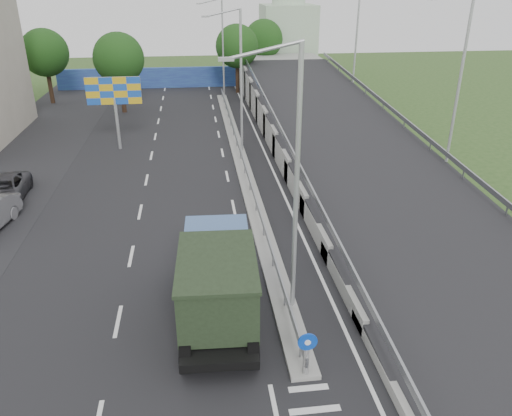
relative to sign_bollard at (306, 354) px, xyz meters
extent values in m
cube|color=black|center=(-3.00, 17.83, -1.03)|extent=(26.00, 90.00, 0.04)
cube|color=gray|center=(0.00, 21.83, -0.93)|extent=(1.00, 44.00, 0.20)
cube|color=gray|center=(12.30, 21.83, 1.32)|extent=(0.10, 50.00, 0.32)
cube|color=gray|center=(2.80, 21.83, 1.32)|extent=(0.10, 50.00, 0.32)
cube|color=gray|center=(0.00, 21.83, -0.28)|extent=(0.08, 44.00, 0.32)
cylinder|color=gray|center=(0.00, 21.83, -0.53)|extent=(0.09, 0.09, 0.60)
cylinder|color=black|center=(0.00, 0.03, -0.23)|extent=(0.20, 0.20, 1.20)
cylinder|color=#0C3FBF|center=(0.00, -0.05, 0.52)|extent=(0.64, 0.05, 0.64)
cylinder|color=white|center=(0.00, -0.08, 0.52)|extent=(0.20, 0.03, 0.20)
cylinder|color=#B2B5B7|center=(0.30, 3.83, 4.17)|extent=(0.18, 0.18, 10.00)
cylinder|color=#B2B5B7|center=(-0.90, 3.83, 8.92)|extent=(2.57, 0.12, 0.66)
cube|color=#B2B5B7|center=(-2.10, 3.83, 8.67)|extent=(0.50, 0.18, 0.12)
cylinder|color=#B2B5B7|center=(0.30, 23.83, 4.17)|extent=(0.18, 0.18, 10.00)
cylinder|color=#B2B5B7|center=(-0.90, 23.83, 8.92)|extent=(2.57, 0.12, 0.66)
cube|color=#B2B5B7|center=(-2.10, 23.83, 8.67)|extent=(0.50, 0.18, 0.12)
cylinder|color=#B2B5B7|center=(0.30, 43.83, 4.17)|extent=(0.18, 0.18, 10.00)
cylinder|color=#B2B5B7|center=(-0.90, 43.83, 8.92)|extent=(2.57, 0.12, 0.66)
cube|color=#B2B5B7|center=(-2.10, 43.83, 8.67)|extent=(0.50, 0.18, 0.12)
cube|color=navy|center=(-4.00, 49.83, 0.17)|extent=(30.00, 0.50, 2.40)
cube|color=#B2CCAD|center=(10.00, 57.83, 3.47)|extent=(7.00, 7.00, 9.00)
cylinder|color=#B2CCAD|center=(10.00, 57.83, 8.47)|extent=(4.40, 4.40, 1.00)
cylinder|color=#B2B5B7|center=(-9.00, 25.83, 0.97)|extent=(0.24, 0.24, 4.00)
cube|color=gold|center=(-9.00, 25.83, 3.47)|extent=(4.00, 0.20, 2.00)
cylinder|color=black|center=(-10.00, 37.83, 0.97)|extent=(0.44, 0.44, 4.00)
sphere|color=#0F370F|center=(-10.00, 37.83, 4.17)|extent=(4.80, 4.80, 4.80)
cylinder|color=black|center=(2.00, 45.83, 0.97)|extent=(0.44, 0.44, 4.00)
sphere|color=#0F370F|center=(2.00, 45.83, 4.17)|extent=(4.80, 4.80, 4.80)
cylinder|color=black|center=(-18.00, 42.83, 0.97)|extent=(0.44, 0.44, 4.00)
sphere|color=#0F370F|center=(-18.00, 42.83, 4.17)|extent=(4.80, 4.80, 4.80)
cylinder|color=black|center=(6.00, 52.83, 0.97)|extent=(0.44, 0.44, 4.00)
sphere|color=#0F370F|center=(6.00, 52.83, 4.17)|extent=(4.80, 4.80, 4.80)
cylinder|color=black|center=(-3.65, 5.82, -0.42)|extent=(0.45, 1.24, 1.23)
cylinder|color=black|center=(-1.42, 5.72, -0.42)|extent=(0.45, 1.24, 1.23)
cylinder|color=black|center=(-3.70, 4.81, -0.42)|extent=(0.45, 1.24, 1.23)
cylinder|color=black|center=(-1.47, 4.71, -0.42)|extent=(0.45, 1.24, 1.23)
cylinder|color=black|center=(-3.87, 0.92, -0.42)|extent=(0.45, 1.24, 1.23)
cylinder|color=black|center=(-1.64, 0.82, -0.42)|extent=(0.45, 1.24, 1.23)
cube|color=black|center=(-2.64, 3.43, -0.25)|extent=(2.87, 7.02, 0.33)
cube|color=#385587|center=(-2.52, 6.04, 0.86)|extent=(2.64, 1.90, 1.90)
cube|color=black|center=(-2.48, 6.90, 1.36)|extent=(2.12, 0.16, 0.78)
cube|color=black|center=(-2.48, 6.99, -0.31)|extent=(2.57, 0.28, 0.56)
cube|color=black|center=(-2.67, 2.76, 0.97)|extent=(2.86, 4.35, 2.01)
cube|color=black|center=(-2.67, 2.76, 2.03)|extent=(2.98, 4.47, 0.13)
imported|color=#36353B|center=(-14.56, 16.49, -0.33)|extent=(2.66, 5.20, 1.41)
camera|label=1|loc=(-3.19, -12.30, 10.93)|focal=35.00mm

